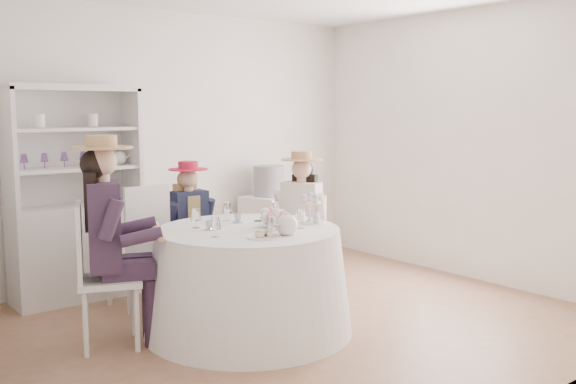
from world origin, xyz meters
TOP-DOWN VIEW (x-y plane):
  - ground at (0.00, 0.00)m, footprint 4.50×4.50m
  - wall_back at (0.00, 2.00)m, footprint 4.50×0.00m
  - wall_front at (0.00, -2.00)m, footprint 4.50×0.00m
  - wall_right at (2.25, 0.00)m, footprint 0.00×4.50m
  - tea_table at (-0.42, 0.06)m, footprint 1.61×1.61m
  - hutch at (-1.13, 1.75)m, footprint 1.23×0.67m
  - side_table at (1.02, 1.71)m, footprint 0.59×0.59m
  - hatbox at (1.02, 1.71)m, footprint 0.44×0.44m
  - guest_left at (-1.39, 0.42)m, footprint 0.64×0.58m
  - guest_mid at (-0.34, 1.09)m, footprint 0.45×0.47m
  - guest_right at (0.49, 0.53)m, footprint 0.57×0.51m
  - spare_chair at (-0.81, 1.11)m, footprint 0.48×0.48m
  - teacup_a at (-0.68, 0.18)m, footprint 0.09×0.09m
  - teacup_b at (-0.35, 0.31)m, footprint 0.08×0.08m
  - teacup_c at (-0.13, 0.14)m, footprint 0.10×0.10m
  - flower_bowl at (-0.22, -0.01)m, footprint 0.23×0.23m
  - flower_arrangement at (-0.26, -0.04)m, footprint 0.21×0.20m
  - table_teapot at (-0.35, -0.32)m, footprint 0.23×0.16m
  - sandwich_plate at (-0.54, -0.30)m, footprint 0.24×0.24m
  - cupcake_stand at (0.10, -0.05)m, footprint 0.25×0.25m
  - stemware_set at (-0.42, 0.06)m, footprint 0.83×0.87m

SIDE VIEW (x-z plane):
  - ground at x=0.00m, z-range 0.00..0.00m
  - side_table at x=1.02m, z-range 0.00..0.76m
  - tea_table at x=-0.42m, z-range 0.00..0.81m
  - spare_chair at x=-0.81m, z-range 0.04..1.12m
  - hutch at x=-1.13m, z-range -0.28..1.65m
  - guest_mid at x=-0.34m, z-range 0.08..1.33m
  - guest_right at x=0.49m, z-range 0.09..1.42m
  - sandwich_plate at x=-0.54m, z-range 0.80..0.85m
  - flower_bowl at x=-0.22m, z-range 0.81..0.86m
  - teacup_b at x=-0.35m, z-range 0.81..0.87m
  - teacup_a at x=-0.68m, z-range 0.81..0.87m
  - teacup_c at x=-0.13m, z-range 0.81..0.88m
  - guest_left at x=-1.39m, z-range 0.10..1.63m
  - table_teapot at x=-0.35m, z-range 0.80..0.97m
  - stemware_set at x=-0.42m, z-range 0.81..0.96m
  - cupcake_stand at x=0.10m, z-range 0.78..1.01m
  - flower_arrangement at x=-0.26m, z-range 0.87..0.94m
  - hatbox at x=1.02m, z-range 0.76..1.10m
  - wall_back at x=0.00m, z-range -0.90..3.60m
  - wall_front at x=0.00m, z-range -0.90..3.60m
  - wall_right at x=2.25m, z-range -0.90..3.60m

